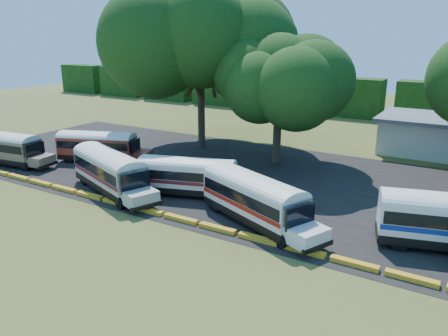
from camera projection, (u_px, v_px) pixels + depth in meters
The scene contains 11 objects.
ground at pixel (155, 222), 30.25m from camera, with size 160.00×160.00×0.00m, color #3C4D19.
asphalt_strip at pixel (249, 177), 39.59m from camera, with size 64.00×24.00×0.02m, color black.
curb at pixel (164, 215), 31.02m from camera, with size 53.70×0.45×0.30m.
treeline_backdrop at pixel (350, 97), 68.73m from camera, with size 130.00×4.00×6.00m.
bus_beige at pixel (5, 146), 43.20m from camera, with size 10.02×3.67×3.22m.
bus_red at pixel (99, 145), 44.02m from camera, with size 9.68×5.53×3.11m.
bus_cream_west at pixel (110, 169), 35.40m from camera, with size 10.69×6.04×3.44m.
bus_cream_east at pixel (189, 174), 34.74m from camera, with size 9.70×5.08×3.11m.
bus_white_red at pixel (255, 197), 29.47m from camera, with size 10.44×6.39×3.38m.
tree_west at pixel (200, 36), 46.95m from camera, with size 15.49×15.49×18.02m.
tree_center at pixel (279, 74), 41.67m from camera, with size 10.41×10.41×12.65m.
Camera 1 is at (18.44, -21.40, 12.39)m, focal length 35.00 mm.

